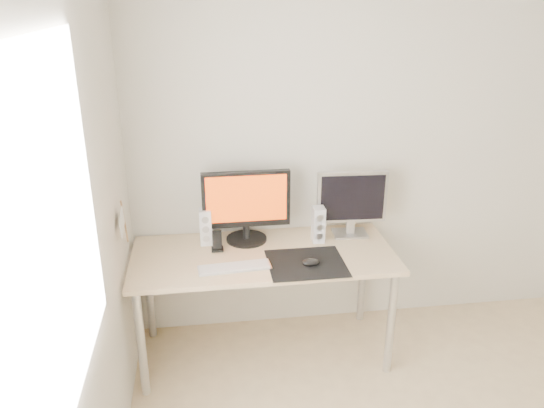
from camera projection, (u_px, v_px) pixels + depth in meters
wall_back at (395, 149)px, 3.50m from camera, size 3.50×0.00×3.50m
wall_left at (58, 319)px, 1.67m from camera, size 0.00×3.50×3.50m
window_pane at (50, 247)px, 1.58m from camera, size 0.00×1.30×1.30m
mousepad at (306, 263)px, 3.11m from camera, size 0.45×0.40×0.00m
mouse at (311, 262)px, 3.08m from camera, size 0.10×0.06×0.04m
desk at (263, 264)px, 3.26m from camera, size 1.60×0.70×0.73m
main_monitor at (246, 204)px, 3.31m from camera, size 0.55×0.26×0.47m
second_monitor at (352, 200)px, 3.40m from camera, size 0.45×0.17×0.43m
speaker_left at (206, 227)px, 3.32m from camera, size 0.07×0.09×0.23m
speaker_right at (318, 225)px, 3.35m from camera, size 0.07×0.09×0.23m
keyboard at (235, 267)px, 3.05m from camera, size 0.43×0.15×0.02m
phone_dock at (217, 245)px, 3.26m from camera, size 0.07×0.06×0.13m
pennant at (123, 222)px, 2.89m from camera, size 0.01×0.23×0.29m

